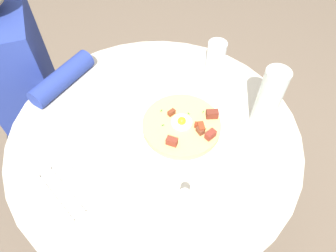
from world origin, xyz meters
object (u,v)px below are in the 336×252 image
object	(u,v)px
person_seated	(34,99)
knife	(54,198)
water_bottle	(269,98)
water_glass	(216,56)
pizza_plate	(181,128)
breakfast_pizza	(182,125)
fork	(65,190)
salt_shaker	(184,198)
dining_table	(156,159)
bread_plate	(133,80)

from	to	relation	value
person_seated	knife	world-z (taller)	person_seated
water_bottle	water_glass	bearing A→B (deg)	7.04
pizza_plate	knife	bearing A→B (deg)	104.76
breakfast_pizza	knife	bearing A→B (deg)	104.42
person_seated	fork	size ratio (longest dim) A/B	6.31
pizza_plate	salt_shaker	xyz separation A→B (m)	(-0.23, 0.08, 0.02)
dining_table	knife	bearing A→B (deg)	112.20
fork	salt_shaker	bearing A→B (deg)	-139.69
pizza_plate	fork	world-z (taller)	pizza_plate
knife	water_glass	size ratio (longest dim) A/B	1.60
water_glass	water_bottle	bearing A→B (deg)	-172.96
breakfast_pizza	bread_plate	world-z (taller)	breakfast_pizza
breakfast_pizza	fork	xyz separation A→B (m)	(-0.09, 0.38, -0.02)
person_seated	bread_plate	distance (m)	0.55
pizza_plate	knife	size ratio (longest dim) A/B	1.57
fork	salt_shaker	size ratio (longest dim) A/B	3.06
person_seated	water_glass	bearing A→B (deg)	-113.52
dining_table	person_seated	distance (m)	0.67
person_seated	pizza_plate	size ratio (longest dim) A/B	4.03
breakfast_pizza	person_seated	bearing A→B (deg)	42.29
pizza_plate	water_glass	xyz separation A→B (m)	(0.23, -0.22, 0.05)
water_glass	water_bottle	size ratio (longest dim) A/B	0.54
person_seated	water_glass	xyz separation A→B (m)	(-0.31, -0.72, 0.29)
pizza_plate	water_bottle	xyz separation A→B (m)	(-0.05, -0.26, 0.10)
person_seated	pizza_plate	world-z (taller)	person_seated
pizza_plate	knife	xyz separation A→B (m)	(-0.11, 0.41, 0.00)
dining_table	water_bottle	xyz separation A→B (m)	(-0.08, -0.34, 0.28)
dining_table	water_bottle	distance (m)	0.45
pizza_plate	breakfast_pizza	bearing A→B (deg)	-134.09
bread_plate	water_bottle	distance (m)	0.48
knife	salt_shaker	size ratio (longest dim) A/B	3.06
water_glass	water_bottle	world-z (taller)	water_bottle
dining_table	salt_shaker	bearing A→B (deg)	179.75
salt_shaker	water_bottle	bearing A→B (deg)	-61.89
person_seated	pizza_plate	bearing A→B (deg)	-137.72
person_seated	bread_plate	world-z (taller)	person_seated
bread_plate	person_seated	bearing A→B (deg)	55.39
bread_plate	knife	distance (m)	0.49
fork	person_seated	bearing A→B (deg)	-13.70
breakfast_pizza	bread_plate	distance (m)	0.28
breakfast_pizza	water_glass	size ratio (longest dim) A/B	2.18
salt_shaker	water_glass	bearing A→B (deg)	-33.20
person_seated	salt_shaker	bearing A→B (deg)	-151.92
fork	bread_plate	bearing A→B (deg)	-63.36
person_seated	salt_shaker	xyz separation A→B (m)	(-0.78, -0.41, 0.26)
water_glass	salt_shaker	distance (m)	0.56
pizza_plate	bread_plate	world-z (taller)	pizza_plate
breakfast_pizza	knife	xyz separation A→B (m)	(-0.11, 0.41, -0.02)
knife	water_glass	bearing A→B (deg)	-86.05
salt_shaker	dining_table	bearing A→B (deg)	-0.25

